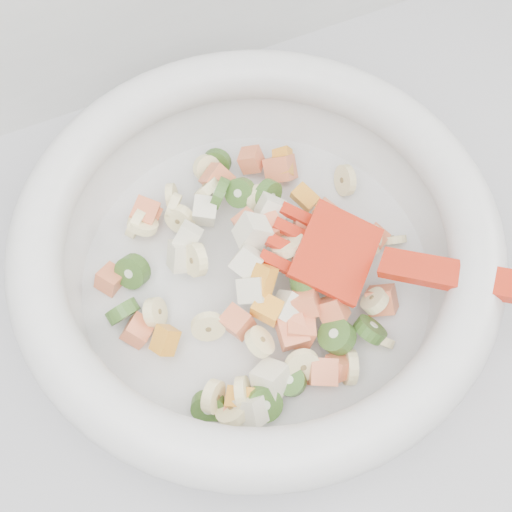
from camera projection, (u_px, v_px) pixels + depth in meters
name	position (u px, v px, depth m)	size (l,w,h in m)	color
counter	(377.00, 385.00, 0.97)	(2.00, 0.60, 0.90)	#A9A9AF
mixing_bowl	(257.00, 251.00, 0.50)	(0.42, 0.41, 0.13)	silver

